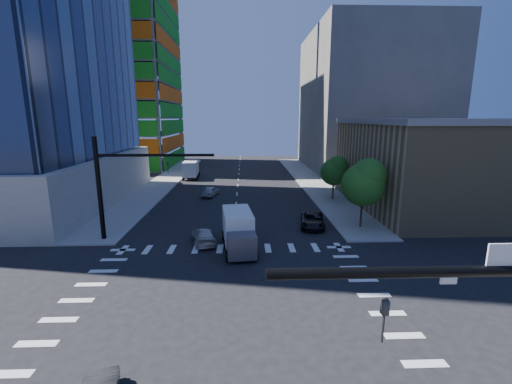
{
  "coord_description": "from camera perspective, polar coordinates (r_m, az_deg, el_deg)",
  "views": [
    {
      "loc": [
        1.07,
        -17.91,
        10.65
      ],
      "look_at": [
        1.97,
        8.0,
        5.04
      ],
      "focal_mm": 24.0,
      "sensor_mm": 36.0,
      "label": 1
    }
  ],
  "objects": [
    {
      "name": "ground",
      "position": [
        20.87,
        -4.91,
        -18.52
      ],
      "size": [
        160.0,
        160.0,
        0.0
      ],
      "primitive_type": "plane",
      "color": "black",
      "rests_on": "ground"
    },
    {
      "name": "road_markings",
      "position": [
        20.86,
        -4.91,
        -18.51
      ],
      "size": [
        20.0,
        20.0,
        0.01
      ],
      "primitive_type": "cube",
      "color": "silver",
      "rests_on": "ground"
    },
    {
      "name": "sidewalk_ne",
      "position": [
        59.97,
        9.04,
        1.92
      ],
      "size": [
        5.0,
        60.0,
        0.15
      ],
      "primitive_type": "cube",
      "color": "gray",
      "rests_on": "ground"
    },
    {
      "name": "sidewalk_nw",
      "position": [
        60.41,
        -14.94,
        1.73
      ],
      "size": [
        5.0,
        60.0,
        0.15
      ],
      "primitive_type": "cube",
      "color": "gray",
      "rests_on": "ground"
    },
    {
      "name": "construction_building",
      "position": [
        85.91,
        -22.86,
        20.68
      ],
      "size": [
        25.16,
        34.5,
        70.6
      ],
      "color": "slate",
      "rests_on": "ground"
    },
    {
      "name": "commercial_building",
      "position": [
        46.84,
        28.84,
        4.17
      ],
      "size": [
        20.5,
        22.5,
        10.6
      ],
      "color": "#978357",
      "rests_on": "ground"
    },
    {
      "name": "bg_building_ne",
      "position": [
        77.45,
        18.14,
        14.12
      ],
      "size": [
        24.0,
        30.0,
        28.0
      ],
      "primitive_type": "cube",
      "color": "#5C5853",
      "rests_on": "ground"
    },
    {
      "name": "signal_mast_nw",
      "position": [
        31.85,
        -22.31,
        1.98
      ],
      "size": [
        10.2,
        0.4,
        9.0
      ],
      "color": "black",
      "rests_on": "sidewalk_nw"
    },
    {
      "name": "tree_south",
      "position": [
        34.37,
        17.71,
        1.65
      ],
      "size": [
        4.16,
        4.16,
        6.82
      ],
      "color": "#382316",
      "rests_on": "sidewalk_ne"
    },
    {
      "name": "tree_north",
      "position": [
        45.87,
        13.04,
        3.56
      ],
      "size": [
        3.54,
        3.52,
        5.78
      ],
      "color": "#382316",
      "rests_on": "sidewalk_ne"
    },
    {
      "name": "car_nb_far",
      "position": [
        34.69,
        9.41,
        -4.64
      ],
      "size": [
        3.05,
        5.23,
        1.37
      ],
      "primitive_type": "imported",
      "rotation": [
        0.0,
        0.0,
        -0.17
      ],
      "color": "black",
      "rests_on": "ground"
    },
    {
      "name": "car_sb_near",
      "position": [
        30.33,
        -8.74,
        -7.22
      ],
      "size": [
        2.77,
        4.64,
        1.26
      ],
      "primitive_type": "imported",
      "rotation": [
        0.0,
        0.0,
        3.39
      ],
      "color": "#B2B2B2",
      "rests_on": "ground"
    },
    {
      "name": "car_sb_mid",
      "position": [
        47.97,
        -7.61,
        0.13
      ],
      "size": [
        2.43,
        4.3,
        1.38
      ],
      "primitive_type": "imported",
      "rotation": [
        0.0,
        0.0,
        2.93
      ],
      "color": "#AEB1B6",
      "rests_on": "ground"
    },
    {
      "name": "box_truck_near",
      "position": [
        28.23,
        -2.89,
        -7.03
      ],
      "size": [
        3.12,
        6.06,
        3.05
      ],
      "rotation": [
        0.0,
        0.0,
        0.11
      ],
      "color": "black",
      "rests_on": "ground"
    },
    {
      "name": "box_truck_far",
      "position": [
        63.02,
        -10.72,
        3.57
      ],
      "size": [
        2.79,
        6.12,
        3.16
      ],
      "rotation": [
        0.0,
        0.0,
        3.18
      ],
      "color": "black",
      "rests_on": "ground"
    }
  ]
}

